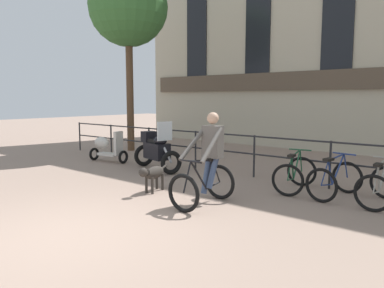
{
  "coord_description": "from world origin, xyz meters",
  "views": [
    {
      "loc": [
        4.68,
        -2.8,
        1.96
      ],
      "look_at": [
        -0.05,
        2.86,
        1.05
      ],
      "focal_mm": 35.0,
      "sensor_mm": 36.0,
      "label": 1
    }
  ],
  "objects": [
    {
      "name": "parked_bicycle_near_lamp",
      "position": [
        1.38,
        4.54,
        0.36
      ],
      "size": [
        0.82,
        1.2,
        0.86
      ],
      "rotation": [
        0.0,
        0.0,
        3.3
      ],
      "color": "black",
      "rests_on": "ground_plane"
    },
    {
      "name": "parked_bicycle_mid_right",
      "position": [
        3.05,
        4.54,
        0.36
      ],
      "size": [
        0.67,
        1.11,
        0.86
      ],
      "rotation": [
        0.0,
        0.0,
        3.15
      ],
      "color": "black",
      "rests_on": "ground_plane"
    },
    {
      "name": "parked_scooter",
      "position": [
        -4.63,
        4.27,
        0.46
      ],
      "size": [
        1.33,
        0.6,
        0.96
      ],
      "rotation": [
        0.0,
        0.0,
        1.73
      ],
      "color": "black",
      "rests_on": "ground_plane"
    },
    {
      "name": "dog",
      "position": [
        -0.85,
        2.55,
        0.4
      ],
      "size": [
        0.35,
        1.0,
        0.57
      ],
      "rotation": [
        0.0,
        0.0,
        0.21
      ],
      "color": "#332D28",
      "rests_on": "ground_plane"
    },
    {
      "name": "tree_canalside_left",
      "position": [
        -5.99,
        6.4,
        5.19
      ],
      "size": [
        2.85,
        2.85,
        6.65
      ],
      "color": "brown",
      "rests_on": "ground_plane"
    },
    {
      "name": "parked_bicycle_mid_left",
      "position": [
        2.21,
        4.54,
        0.36
      ],
      "size": [
        0.81,
        1.19,
        0.86
      ],
      "rotation": [
        0.0,
        0.0,
        3.0
      ],
      "color": "black",
      "rests_on": "ground_plane"
    },
    {
      "name": "cyclist_with_bike",
      "position": [
        0.54,
        2.59,
        0.76
      ],
      "size": [
        0.71,
        1.19,
        1.7
      ],
      "rotation": [
        0.0,
        0.0,
        0.03
      ],
      "color": "black",
      "rests_on": "ground_plane"
    },
    {
      "name": "canal_railing",
      "position": [
        -0.0,
        5.2,
        0.71
      ],
      "size": [
        15.05,
        0.05,
        1.05
      ],
      "color": "#232326",
      "rests_on": "ground_plane"
    },
    {
      "name": "building_facade",
      "position": [
        0.0,
        10.99,
        5.25
      ],
      "size": [
        18.0,
        0.72,
        10.56
      ],
      "color": "#BCB299",
      "rests_on": "ground_plane"
    },
    {
      "name": "parked_motorcycle",
      "position": [
        -2.52,
        4.31,
        0.56
      ],
      "size": [
        1.71,
        1.01,
        1.35
      ],
      "rotation": [
        0.0,
        0.0,
        1.31
      ],
      "color": "black",
      "rests_on": "ground_plane"
    },
    {
      "name": "ground_plane",
      "position": [
        0.0,
        0.0,
        0.0
      ],
      "size": [
        60.0,
        60.0,
        0.0
      ],
      "primitive_type": "plane",
      "color": "gray"
    }
  ]
}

